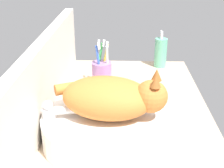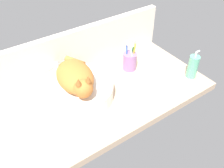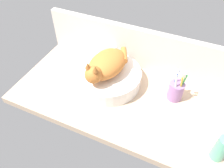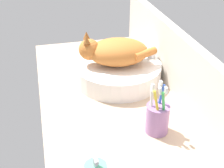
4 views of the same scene
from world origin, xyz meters
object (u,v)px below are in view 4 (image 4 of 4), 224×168
(sink_basin, at_px, (118,72))
(faucet, at_px, (149,59))
(toothbrush_cup, at_px, (157,118))
(cat, at_px, (115,51))

(sink_basin, distance_m, faucet, 0.15)
(toothbrush_cup, bearing_deg, faucet, 164.71)
(sink_basin, relative_size, faucet, 2.72)
(sink_basin, relative_size, toothbrush_cup, 1.97)
(sink_basin, relative_size, cat, 1.17)
(cat, distance_m, faucet, 0.17)
(cat, height_order, faucet, cat)
(faucet, xyz_separation_m, toothbrush_cup, (0.39, -0.11, -0.02))
(sink_basin, xyz_separation_m, toothbrush_cup, (0.37, 0.04, 0.02))
(faucet, relative_size, toothbrush_cup, 0.73)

